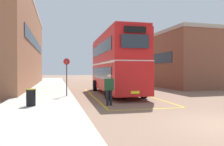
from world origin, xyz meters
The scene contains 10 objects.
ground_plane centered at (0.00, 14.40, 0.00)m, with size 135.60×135.60×0.00m, color #846651.
sidewalk_left centered at (-6.50, 16.80, 0.07)m, with size 4.00×57.60×0.14m, color #B2ADA3.
brick_building_left centered at (-10.75, 21.34, 4.88)m, with size 5.43×25.16×9.74m.
depot_building_right centered at (8.54, 19.14, 3.13)m, with size 6.20×16.39×6.26m.
double_decker_bus centered at (-1.05, 10.52, 2.51)m, with size 3.03×10.02×4.75m.
single_deck_bus centered at (3.45, 28.39, 1.64)m, with size 2.82×8.55×3.02m.
pedestrian_boarding centered at (-2.89, 5.14, 0.99)m, with size 0.55×0.36×1.71m.
litter_bin centered at (-6.89, 5.15, 0.57)m, with size 0.48×0.48×0.85m.
bus_stop_sign centered at (-4.97, 8.96, 1.71)m, with size 0.44×0.11×2.60m.
bay_marking_yellow centered at (-1.08, 8.65, 0.00)m, with size 4.56×12.09×0.01m.
Camera 1 is at (-5.66, -6.13, 1.91)m, focal length 34.40 mm.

